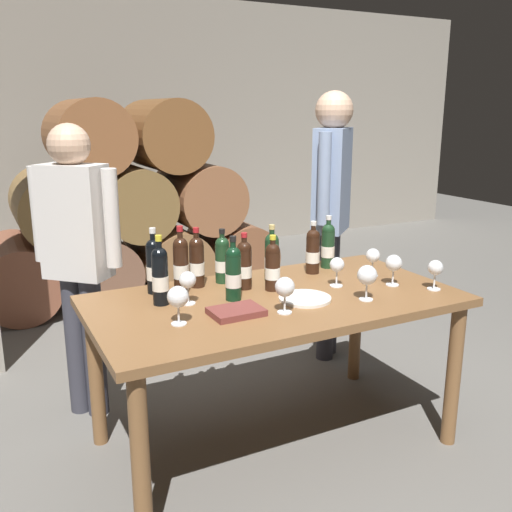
{
  "coord_description": "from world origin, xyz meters",
  "views": [
    {
      "loc": [
        -1.21,
        -2.18,
        1.61
      ],
      "look_at": [
        0.0,
        0.2,
        0.91
      ],
      "focal_mm": 39.74,
      "sensor_mm": 36.0,
      "label": 1
    }
  ],
  "objects": [
    {
      "name": "wine_bottle_10",
      "position": [
        0.5,
        0.32,
        0.89
      ],
      "size": [
        0.07,
        0.07,
        0.29
      ],
      "color": "#19381E",
      "rests_on": "dining_table"
    },
    {
      "name": "wine_glass_4",
      "position": [
        -0.52,
        -0.12,
        0.87
      ],
      "size": [
        0.09,
        0.09,
        0.16
      ],
      "color": "white",
      "rests_on": "dining_table"
    },
    {
      "name": "ground_plane",
      "position": [
        0.0,
        0.0,
        0.0
      ],
      "size": [
        14.0,
        14.0,
        0.0
      ],
      "primitive_type": "plane",
      "color": "#66635E"
    },
    {
      "name": "taster_seated_left",
      "position": [
        -0.76,
        0.72,
        0.92
      ],
      "size": [
        0.38,
        0.37,
        1.54
      ],
      "color": "#383842",
      "rests_on": "ground_plane"
    },
    {
      "name": "wine_glass_7",
      "position": [
        -0.07,
        -0.2,
        0.87
      ],
      "size": [
        0.09,
        0.09,
        0.16
      ],
      "color": "white",
      "rests_on": "dining_table"
    },
    {
      "name": "wine_glass_3",
      "position": [
        0.61,
        0.07,
        0.86
      ],
      "size": [
        0.07,
        0.07,
        0.15
      ],
      "color": "white",
      "rests_on": "dining_table"
    },
    {
      "name": "dining_table",
      "position": [
        0.0,
        0.0,
        0.67
      ],
      "size": [
        1.7,
        0.9,
        0.76
      ],
      "color": "brown",
      "rests_on": "ground_plane"
    },
    {
      "name": "serving_plate",
      "position": [
        0.1,
        -0.1,
        0.77
      ],
      "size": [
        0.24,
        0.24,
        0.01
      ],
      "primitive_type": "cylinder",
      "color": "white",
      "rests_on": "dining_table"
    },
    {
      "name": "wine_bottle_7",
      "position": [
        -0.13,
        0.32,
        0.88
      ],
      "size": [
        0.07,
        0.07,
        0.27
      ],
      "color": "#19381E",
      "rests_on": "dining_table"
    },
    {
      "name": "wine_bottle_1",
      "position": [
        0.04,
        0.1,
        0.88
      ],
      "size": [
        0.07,
        0.07,
        0.27
      ],
      "color": "black",
      "rests_on": "dining_table"
    },
    {
      "name": "wine_bottle_0",
      "position": [
        -0.36,
        0.28,
        0.9
      ],
      "size": [
        0.07,
        0.07,
        0.32
      ],
      "color": "black",
      "rests_on": "dining_table"
    },
    {
      "name": "wine_bottle_8",
      "position": [
        -0.19,
        0.05,
        0.89
      ],
      "size": [
        0.07,
        0.07,
        0.3
      ],
      "color": "black",
      "rests_on": "dining_table"
    },
    {
      "name": "wine_bottle_6",
      "position": [
        0.37,
        0.26,
        0.88
      ],
      "size": [
        0.07,
        0.07,
        0.28
      ],
      "color": "black",
      "rests_on": "dining_table"
    },
    {
      "name": "wine_bottle_5",
      "position": [
        -0.07,
        0.18,
        0.88
      ],
      "size": [
        0.07,
        0.07,
        0.28
      ],
      "color": "black",
      "rests_on": "dining_table"
    },
    {
      "name": "wine_glass_2",
      "position": [
        0.6,
        -0.1,
        0.87
      ],
      "size": [
        0.08,
        0.08,
        0.16
      ],
      "color": "white",
      "rests_on": "dining_table"
    },
    {
      "name": "wine_bottle_4",
      "position": [
        0.11,
        0.24,
        0.89
      ],
      "size": [
        0.07,
        0.07,
        0.29
      ],
      "color": "#19381E",
      "rests_on": "dining_table"
    },
    {
      "name": "cellar_back_wall",
      "position": [
        0.0,
        4.2,
        1.4
      ],
      "size": [
        10.0,
        0.24,
        2.8
      ],
      "primitive_type": "cube",
      "color": "gray",
      "rests_on": "ground_plane"
    },
    {
      "name": "wine_bottle_2",
      "position": [
        -0.5,
        0.14,
        0.9
      ],
      "size": [
        0.07,
        0.07,
        0.32
      ],
      "color": "black",
      "rests_on": "dining_table"
    },
    {
      "name": "barrel_stack",
      "position": [
        -0.0,
        2.6,
        0.72
      ],
      "size": [
        2.49,
        0.9,
        1.69
      ],
      "color": "brown",
      "rests_on": "ground_plane"
    },
    {
      "name": "wine_bottle_3",
      "position": [
        -0.48,
        0.31,
        0.89
      ],
      "size": [
        0.07,
        0.07,
        0.31
      ],
      "color": "black",
      "rests_on": "dining_table"
    },
    {
      "name": "wine_glass_5",
      "position": [
        0.74,
        -0.25,
        0.86
      ],
      "size": [
        0.07,
        0.07,
        0.15
      ],
      "color": "white",
      "rests_on": "dining_table"
    },
    {
      "name": "wine_bottle_9",
      "position": [
        -0.27,
        0.31,
        0.89
      ],
      "size": [
        0.07,
        0.07,
        0.3
      ],
      "color": "black",
      "rests_on": "dining_table"
    },
    {
      "name": "tasting_notebook",
      "position": [
        -0.26,
        -0.13,
        0.77
      ],
      "size": [
        0.22,
        0.16,
        0.03
      ],
      "primitive_type": "cube",
      "rotation": [
        0.0,
        0.0,
        0.02
      ],
      "color": "brown",
      "rests_on": "dining_table"
    },
    {
      "name": "wine_glass_0",
      "position": [
        0.35,
        -0.23,
        0.88
      ],
      "size": [
        0.09,
        0.09,
        0.16
      ],
      "color": "white",
      "rests_on": "dining_table"
    },
    {
      "name": "wine_glass_6",
      "position": [
        -0.39,
        0.09,
        0.87
      ],
      "size": [
        0.08,
        0.08,
        0.15
      ],
      "color": "white",
      "rests_on": "dining_table"
    },
    {
      "name": "sommelier_presenting",
      "position": [
        0.81,
        0.75,
        1.04
      ],
      "size": [
        0.38,
        0.36,
        1.72
      ],
      "color": "#383842",
      "rests_on": "ground_plane"
    },
    {
      "name": "wine_glass_1",
      "position": [
        0.35,
        0.01,
        0.86
      ],
      "size": [
        0.07,
        0.07,
        0.15
      ],
      "color": "white",
      "rests_on": "dining_table"
    }
  ]
}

